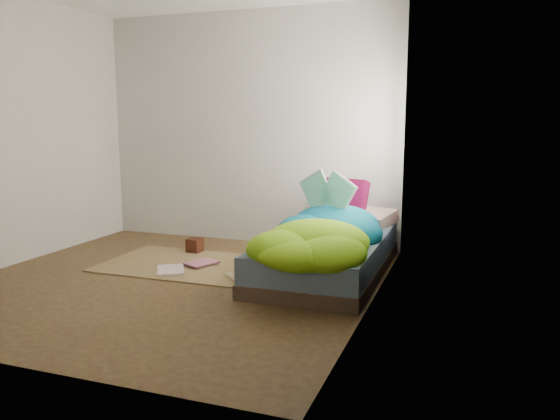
{
  "coord_description": "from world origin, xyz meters",
  "views": [
    {
      "loc": [
        2.45,
        -4.01,
        1.4
      ],
      "look_at": [
        0.75,
        0.75,
        0.56
      ],
      "focal_mm": 35.0,
      "sensor_mm": 36.0,
      "label": 1
    }
  ],
  "objects_px": {
    "bed": "(327,256)",
    "floor_book_b": "(194,261)",
    "open_book": "(327,181)",
    "pillow_magenta": "(345,201)",
    "wooden_box": "(195,245)",
    "floor_book_a": "(157,271)"
  },
  "relations": [
    {
      "from": "bed",
      "to": "floor_book_b",
      "type": "xyz_separation_m",
      "value": [
        -1.32,
        -0.11,
        -0.14
      ]
    },
    {
      "from": "open_book",
      "to": "floor_book_b",
      "type": "height_order",
      "value": "open_book"
    },
    {
      "from": "floor_book_b",
      "to": "pillow_magenta",
      "type": "bearing_deg",
      "value": 58.49
    },
    {
      "from": "wooden_box",
      "to": "floor_book_a",
      "type": "relative_size",
      "value": 0.42
    },
    {
      "from": "floor_book_a",
      "to": "floor_book_b",
      "type": "relative_size",
      "value": 1.12
    },
    {
      "from": "bed",
      "to": "floor_book_a",
      "type": "bearing_deg",
      "value": -160.14
    },
    {
      "from": "wooden_box",
      "to": "floor_book_b",
      "type": "bearing_deg",
      "value": -62.15
    },
    {
      "from": "floor_book_a",
      "to": "floor_book_b",
      "type": "bearing_deg",
      "value": 38.3
    },
    {
      "from": "wooden_box",
      "to": "floor_book_b",
      "type": "relative_size",
      "value": 0.47
    },
    {
      "from": "bed",
      "to": "open_book",
      "type": "xyz_separation_m",
      "value": [
        -0.07,
        0.21,
        0.66
      ]
    },
    {
      "from": "wooden_box",
      "to": "floor_book_a",
      "type": "distance_m",
      "value": 0.83
    },
    {
      "from": "open_book",
      "to": "wooden_box",
      "type": "xyz_separation_m",
      "value": [
        -1.46,
        0.08,
        -0.75
      ]
    },
    {
      "from": "pillow_magenta",
      "to": "open_book",
      "type": "height_order",
      "value": "open_book"
    },
    {
      "from": "open_book",
      "to": "floor_book_a",
      "type": "xyz_separation_m",
      "value": [
        -1.41,
        -0.75,
        -0.81
      ]
    },
    {
      "from": "wooden_box",
      "to": "floor_book_b",
      "type": "height_order",
      "value": "wooden_box"
    },
    {
      "from": "pillow_magenta",
      "to": "open_book",
      "type": "bearing_deg",
      "value": -79.55
    },
    {
      "from": "bed",
      "to": "pillow_magenta",
      "type": "xyz_separation_m",
      "value": [
        -0.03,
        0.79,
        0.4
      ]
    },
    {
      "from": "floor_book_b",
      "to": "floor_book_a",
      "type": "bearing_deg",
      "value": -87.28
    },
    {
      "from": "pillow_magenta",
      "to": "open_book",
      "type": "distance_m",
      "value": 0.64
    },
    {
      "from": "floor_book_b",
      "to": "open_book",
      "type": "bearing_deg",
      "value": 38.11
    },
    {
      "from": "bed",
      "to": "floor_book_a",
      "type": "relative_size",
      "value": 6.0
    },
    {
      "from": "wooden_box",
      "to": "floor_book_b",
      "type": "xyz_separation_m",
      "value": [
        0.21,
        -0.4,
        -0.06
      ]
    }
  ]
}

